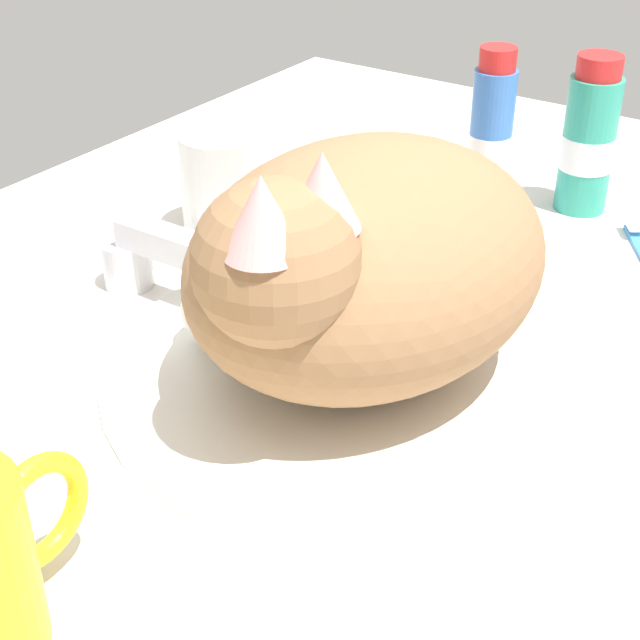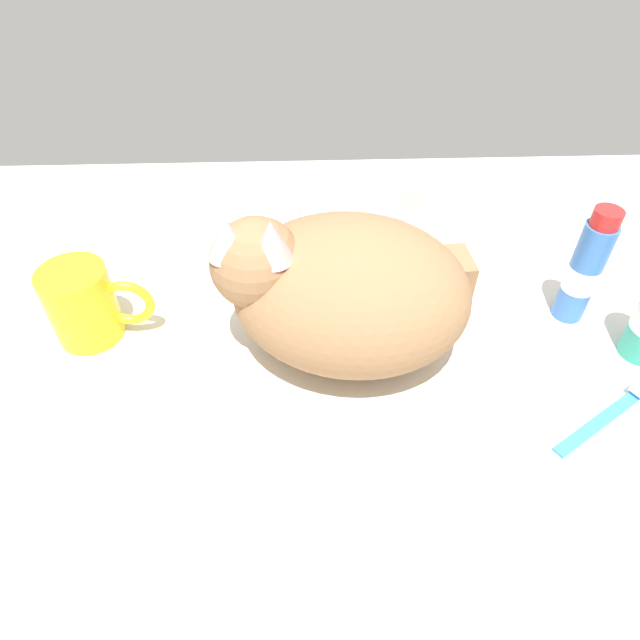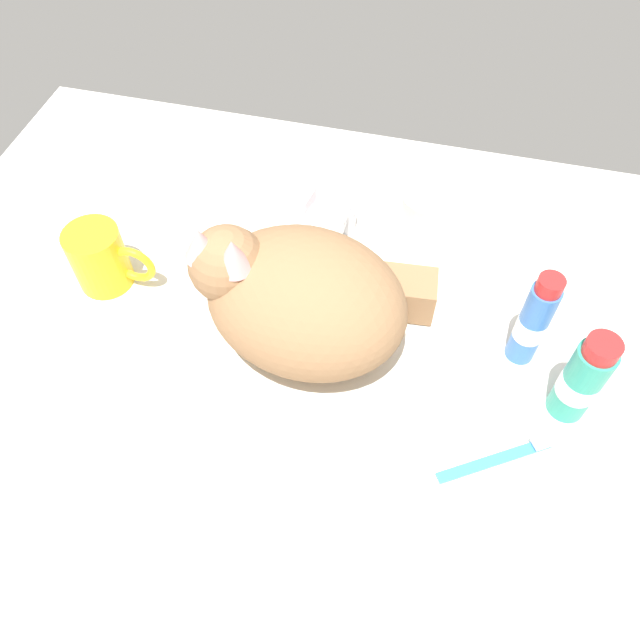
{
  "view_description": "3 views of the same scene",
  "coord_description": "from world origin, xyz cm",
  "px_view_note": "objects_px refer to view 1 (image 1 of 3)",
  "views": [
    {
      "loc": [
        -43.47,
        -25.99,
        34.34
      ],
      "look_at": [
        -1.91,
        2.09,
        3.99
      ],
      "focal_mm": 54.79,
      "sensor_mm": 36.0,
      "label": 1
    },
    {
      "loc": [
        -4.45,
        -40.45,
        43.15
      ],
      "look_at": [
        -2.98,
        0.1,
        3.9
      ],
      "focal_mm": 30.82,
      "sensor_mm": 36.0,
      "label": 2
    },
    {
      "loc": [
        11.93,
        -41.96,
        63.43
      ],
      "look_at": [
        1.55,
        0.23,
        4.24
      ],
      "focal_mm": 35.17,
      "sensor_mm": 36.0,
      "label": 3
    }
  ],
  "objects_px": {
    "cat": "(355,262)",
    "toothpaste_bottle": "(490,140)",
    "rinse_cup": "(222,183)",
    "soap_bar": "(18,296)",
    "mouthwash_bottle": "(589,140)",
    "faucet": "(140,260)"
  },
  "relations": [
    {
      "from": "cat",
      "to": "rinse_cup",
      "type": "bearing_deg",
      "value": 59.14
    },
    {
      "from": "soap_bar",
      "to": "faucet",
      "type": "bearing_deg",
      "value": -19.78
    },
    {
      "from": "rinse_cup",
      "to": "soap_bar",
      "type": "distance_m",
      "value": 0.2
    },
    {
      "from": "cat",
      "to": "mouthwash_bottle",
      "type": "xyz_separation_m",
      "value": [
        0.32,
        -0.02,
        -0.02
      ]
    },
    {
      "from": "mouthwash_bottle",
      "to": "toothpaste_bottle",
      "type": "bearing_deg",
      "value": 131.77
    },
    {
      "from": "faucet",
      "to": "mouthwash_bottle",
      "type": "height_order",
      "value": "mouthwash_bottle"
    },
    {
      "from": "faucet",
      "to": "soap_bar",
      "type": "distance_m",
      "value": 0.09
    },
    {
      "from": "soap_bar",
      "to": "cat",
      "type": "bearing_deg",
      "value": -70.27
    },
    {
      "from": "rinse_cup",
      "to": "toothpaste_bottle",
      "type": "xyz_separation_m",
      "value": [
        0.14,
        -0.16,
        0.02
      ]
    },
    {
      "from": "cat",
      "to": "toothpaste_bottle",
      "type": "bearing_deg",
      "value": 8.04
    },
    {
      "from": "rinse_cup",
      "to": "toothpaste_bottle",
      "type": "relative_size",
      "value": 0.58
    },
    {
      "from": "faucet",
      "to": "cat",
      "type": "xyz_separation_m",
      "value": [
        -0.01,
        -0.18,
        0.06
      ]
    },
    {
      "from": "cat",
      "to": "toothpaste_bottle",
      "type": "distance_m",
      "value": 0.26
    },
    {
      "from": "mouthwash_bottle",
      "to": "rinse_cup",
      "type": "bearing_deg",
      "value": 131.9
    },
    {
      "from": "rinse_cup",
      "to": "toothpaste_bottle",
      "type": "height_order",
      "value": "toothpaste_bottle"
    },
    {
      "from": "rinse_cup",
      "to": "soap_bar",
      "type": "bearing_deg",
      "value": 175.17
    },
    {
      "from": "soap_bar",
      "to": "toothpaste_bottle",
      "type": "height_order",
      "value": "toothpaste_bottle"
    },
    {
      "from": "faucet",
      "to": "toothpaste_bottle",
      "type": "relative_size",
      "value": 0.98
    },
    {
      "from": "soap_bar",
      "to": "mouthwash_bottle",
      "type": "bearing_deg",
      "value": -31.2
    },
    {
      "from": "cat",
      "to": "toothpaste_bottle",
      "type": "height_order",
      "value": "cat"
    },
    {
      "from": "rinse_cup",
      "to": "soap_bar",
      "type": "xyz_separation_m",
      "value": [
        -0.19,
        0.02,
        -0.02
      ]
    },
    {
      "from": "cat",
      "to": "soap_bar",
      "type": "distance_m",
      "value": 0.23
    }
  ]
}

